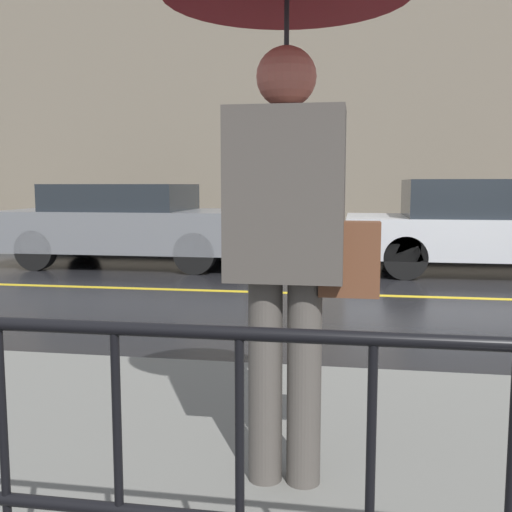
# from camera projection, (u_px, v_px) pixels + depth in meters

# --- Properties ---
(ground_plane) EXTENTS (80.00, 80.00, 0.00)m
(ground_plane) POSITION_uv_depth(u_px,v_px,m) (467.00, 298.00, 7.20)
(ground_plane) COLOR black
(sidewalk_far) EXTENTS (28.00, 1.76, 0.11)m
(sidewalk_far) POSITION_uv_depth(u_px,v_px,m) (426.00, 254.00, 11.34)
(sidewalk_far) COLOR slate
(sidewalk_far) RESTS_ON ground_plane
(lane_marking) EXTENTS (25.20, 0.12, 0.01)m
(lane_marking) POSITION_uv_depth(u_px,v_px,m) (467.00, 298.00, 7.20)
(lane_marking) COLOR gold
(lane_marking) RESTS_ON ground_plane
(building_storefront) EXTENTS (28.00, 0.30, 6.36)m
(building_storefront) POSITION_uv_depth(u_px,v_px,m) (425.00, 93.00, 11.98)
(building_storefront) COLOR #706656
(building_storefront) RESTS_ON ground_plane
(pedestrian) EXTENTS (0.98, 0.98, 2.20)m
(pedestrian) POSITION_uv_depth(u_px,v_px,m) (288.00, 81.00, 2.35)
(pedestrian) COLOR #4C4742
(pedestrian) RESTS_ON sidewalk_near
(car_grey) EXTENTS (4.23, 1.93, 1.37)m
(car_grey) POSITION_uv_depth(u_px,v_px,m) (131.00, 223.00, 10.13)
(car_grey) COLOR slate
(car_grey) RESTS_ON ground_plane
(car_silver) EXTENTS (4.50, 1.94, 1.44)m
(car_silver) POSITION_uv_depth(u_px,v_px,m) (491.00, 226.00, 9.19)
(car_silver) COLOR #B2B5BA
(car_silver) RESTS_ON ground_plane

